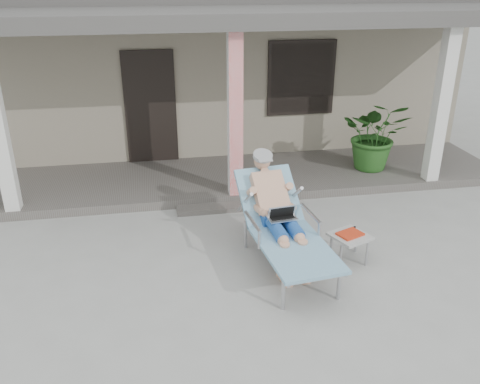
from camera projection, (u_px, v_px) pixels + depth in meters
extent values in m
plane|color=#9E9E99|center=(263.00, 269.00, 6.59)|extent=(60.00, 60.00, 0.00)
cube|color=gray|center=(204.00, 66.00, 11.85)|extent=(10.00, 5.00, 3.00)
cube|color=black|center=(150.00, 108.00, 9.48)|extent=(0.95, 0.06, 2.10)
cube|color=black|center=(301.00, 78.00, 9.76)|extent=(1.20, 0.06, 1.30)
cube|color=black|center=(301.00, 78.00, 9.76)|extent=(1.32, 0.05, 1.42)
cube|color=#605B56|center=(228.00, 178.00, 9.27)|extent=(10.00, 2.00, 0.15)
cube|color=red|center=(235.00, 117.00, 7.95)|extent=(0.22, 0.22, 2.61)
cube|color=silver|center=(441.00, 107.00, 8.51)|extent=(0.22, 0.22, 2.61)
cube|color=#474442|center=(226.00, 16.00, 8.14)|extent=(10.00, 2.30, 0.24)
cube|color=#605B56|center=(239.00, 206.00, 8.25)|extent=(2.00, 0.30, 0.07)
cylinder|color=#B7B7BC|center=(283.00, 294.00, 5.74)|extent=(0.05, 0.05, 0.41)
cylinder|color=#B7B7BC|center=(339.00, 284.00, 5.92)|extent=(0.05, 0.05, 0.41)
cylinder|color=#B7B7BC|center=(245.00, 235.00, 7.02)|extent=(0.05, 0.05, 0.41)
cylinder|color=#B7B7BC|center=(292.00, 228.00, 7.20)|extent=(0.05, 0.05, 0.41)
cube|color=#B7B7BC|center=(295.00, 250.00, 6.20)|extent=(0.84, 1.42, 0.03)
cube|color=#80BDC6|center=(295.00, 248.00, 6.19)|extent=(0.95, 1.47, 0.04)
cube|color=#B7B7BC|center=(269.00, 199.00, 6.96)|extent=(0.76, 0.71, 0.55)
cube|color=#80BDC6|center=(269.00, 196.00, 6.94)|extent=(0.87, 0.81, 0.62)
cylinder|color=#979799|center=(262.00, 155.00, 7.03)|extent=(0.30, 0.30, 0.14)
cube|color=silver|center=(282.00, 217.00, 6.53)|extent=(0.39, 0.30, 0.26)
cube|color=#A6A6A1|center=(350.00, 236.00, 6.67)|extent=(0.58, 0.58, 0.04)
cylinder|color=#B7B7BC|center=(341.00, 257.00, 6.55)|extent=(0.03, 0.03, 0.34)
cylinder|color=#B7B7BC|center=(367.00, 254.00, 6.61)|extent=(0.03, 0.03, 0.34)
cylinder|color=#B7B7BC|center=(331.00, 243.00, 6.87)|extent=(0.03, 0.03, 0.34)
cylinder|color=#B7B7BC|center=(356.00, 241.00, 6.93)|extent=(0.03, 0.03, 0.34)
cube|color=red|center=(350.00, 234.00, 6.65)|extent=(0.38, 0.33, 0.03)
cube|color=black|center=(347.00, 230.00, 6.76)|extent=(0.30, 0.14, 0.03)
imported|color=#26591E|center=(376.00, 135.00, 9.26)|extent=(1.48, 1.40, 1.31)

